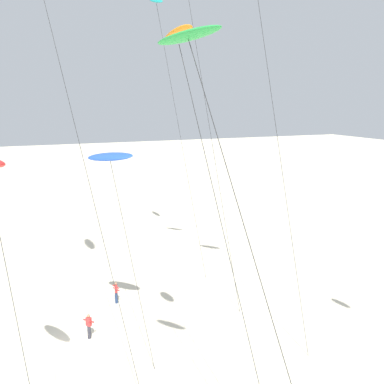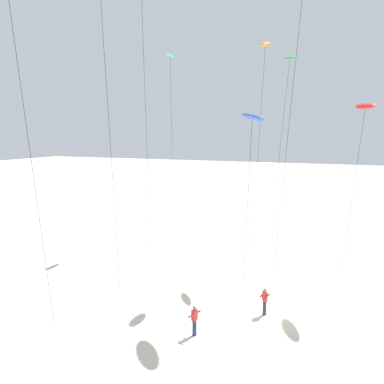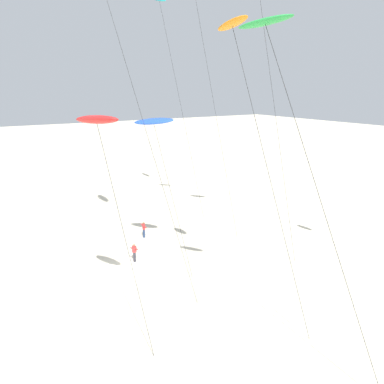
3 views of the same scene
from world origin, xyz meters
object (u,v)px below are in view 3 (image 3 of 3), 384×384
(kite_black, at_px, (196,0))
(kite_orange, at_px, (233,27))
(kite_green, at_px, (267,28))
(kite_flyer_nearest, at_px, (134,252))
(kite_red, at_px, (97,120))
(kite_blue, at_px, (154,122))
(kite_flyer_middle, at_px, (144,229))
(kite_teal, at_px, (160,5))

(kite_black, height_order, kite_orange, kite_black)
(kite_green, xyz_separation_m, kite_flyer_nearest, (-13.00, -1.70, -15.96))
(kite_red, bearing_deg, kite_orange, 80.44)
(kite_red, height_order, kite_orange, kite_orange)
(kite_blue, xyz_separation_m, kite_flyer_middle, (-5.85, 1.32, -10.99))
(kite_teal, distance_m, kite_flyer_middle, 23.72)
(kite_black, distance_m, kite_teal, 7.19)
(kite_red, distance_m, kite_flyer_middle, 18.56)
(kite_orange, bearing_deg, kite_green, -15.65)
(kite_teal, bearing_deg, kite_flyer_nearest, -37.80)
(kite_green, height_order, kite_blue, kite_green)
(kite_flyer_nearest, bearing_deg, kite_blue, 42.42)
(kite_red, bearing_deg, kite_black, 131.89)
(kite_black, height_order, kite_flyer_middle, kite_black)
(kite_flyer_nearest, bearing_deg, kite_green, 7.43)
(kite_black, bearing_deg, kite_teal, 179.75)
(kite_blue, height_order, kite_flyer_middle, kite_blue)
(kite_green, relative_size, kite_orange, 0.97)
(kite_teal, bearing_deg, kite_orange, -16.22)
(kite_black, bearing_deg, kite_flyer_nearest, -64.84)
(kite_teal, relative_size, kite_orange, 1.32)
(kite_teal, distance_m, kite_orange, 21.89)
(kite_flyer_nearest, bearing_deg, kite_orange, 16.78)
(kite_red, xyz_separation_m, kite_teal, (-19.14, 13.40, 10.05))
(kite_flyer_nearest, bearing_deg, kite_flyer_middle, 147.00)
(kite_blue, bearing_deg, kite_orange, 9.87)
(kite_blue, relative_size, kite_orange, 0.69)
(kite_red, distance_m, kite_green, 9.15)
(kite_green, bearing_deg, kite_flyer_middle, 176.44)
(kite_green, distance_m, kite_orange, 4.02)
(kite_red, relative_size, kite_teal, 0.55)
(kite_green, relative_size, kite_flyer_middle, 10.44)
(kite_orange, relative_size, kite_flyer_middle, 10.81)
(kite_blue, bearing_deg, kite_teal, 150.46)
(kite_black, bearing_deg, kite_red, -48.11)
(kite_green, xyz_separation_m, kite_flyer_middle, (-17.27, 1.08, -15.96))
(kite_red, bearing_deg, kite_flyer_middle, 148.49)
(kite_blue, relative_size, kite_flyer_nearest, 7.41)
(kite_teal, relative_size, kite_flyer_middle, 14.25)
(kite_black, relative_size, kite_red, 1.73)
(kite_orange, distance_m, kite_flyer_middle, 21.34)
(kite_red, height_order, kite_blue, kite_red)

